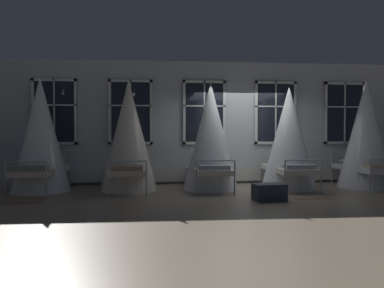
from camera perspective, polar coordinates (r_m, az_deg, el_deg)
The scene contains 11 objects.
ground at distance 9.71m, azimuth 8.57°, elevation -6.58°, with size 28.16×28.16×0.00m, color gray.
back_wall_with_windows at distance 10.87m, azimuth 7.01°, elevation 3.12°, with size 15.08×0.10×3.35m, color silver.
window_bank at distance 10.75m, azimuth 7.13°, elevation 0.11°, with size 11.18×0.10×2.76m.
cot_first at distance 9.77m, azimuth -21.45°, elevation 1.09°, with size 1.36×2.02×2.71m.
cot_second at distance 9.41m, azimuth -9.33°, elevation 1.03°, with size 1.36×2.03×2.67m.
cot_third at distance 9.47m, azimuth 2.78°, elevation 0.90°, with size 1.36×2.03×2.61m.
cot_fourth at distance 9.91m, azimuth 14.08°, elevation 0.70°, with size 1.36×2.00×2.55m.
cot_fifth at distance 10.73m, azimuth 24.23°, elevation 1.13°, with size 1.36×2.01×2.73m.
rug_first at distance 8.58m, azimuth -23.75°, elevation -7.73°, with size 0.80×0.56×0.01m, color brown.
rug_fourth at distance 8.77m, azimuth 17.05°, elevation -7.47°, with size 0.80×0.56×0.01m, color brown.
travel_trunk at distance 8.12m, azimuth 11.34°, elevation -6.97°, with size 0.64×0.40×0.34m, color #2D3342.
Camera 1 is at (-2.28, -9.34, 1.36)m, focal length 36.14 mm.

